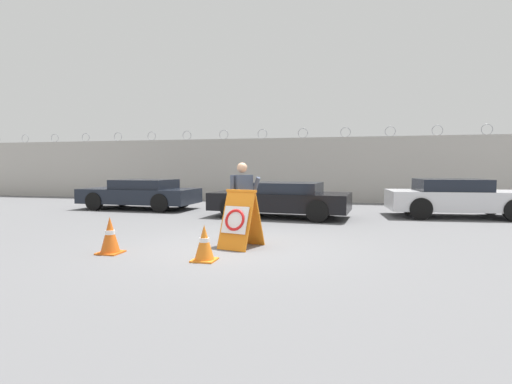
{
  "coord_description": "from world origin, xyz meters",
  "views": [
    {
      "loc": [
        2.29,
        -7.74,
        1.63
      ],
      "look_at": [
        0.03,
        1.6,
        1.03
      ],
      "focal_mm": 28.0,
      "sensor_mm": 36.0,
      "label": 1
    }
  ],
  "objects_px": {
    "parked_car_front_coupe": "(141,194)",
    "parked_car_far_side": "(456,198)",
    "traffic_cone_mid": "(110,235)",
    "traffic_cone_near": "(204,243)",
    "security_guard": "(242,198)",
    "parked_car_rear_sedan": "(281,199)",
    "barricade_sign": "(240,219)"
  },
  "relations": [
    {
      "from": "security_guard",
      "to": "traffic_cone_near",
      "type": "bearing_deg",
      "value": -150.6
    },
    {
      "from": "barricade_sign",
      "to": "parked_car_rear_sedan",
      "type": "relative_size",
      "value": 0.26
    },
    {
      "from": "traffic_cone_mid",
      "to": "parked_car_rear_sedan",
      "type": "relative_size",
      "value": 0.15
    },
    {
      "from": "traffic_cone_near",
      "to": "parked_car_rear_sedan",
      "type": "relative_size",
      "value": 0.14
    },
    {
      "from": "security_guard",
      "to": "traffic_cone_near",
      "type": "height_order",
      "value": "security_guard"
    },
    {
      "from": "parked_car_front_coupe",
      "to": "security_guard",
      "type": "bearing_deg",
      "value": 136.45
    },
    {
      "from": "security_guard",
      "to": "parked_car_front_coupe",
      "type": "xyz_separation_m",
      "value": [
        -5.69,
        5.73,
        -0.36
      ]
    },
    {
      "from": "parked_car_far_side",
      "to": "traffic_cone_mid",
      "type": "bearing_deg",
      "value": -140.26
    },
    {
      "from": "parked_car_rear_sedan",
      "to": "traffic_cone_near",
      "type": "bearing_deg",
      "value": 92.51
    },
    {
      "from": "parked_car_front_coupe",
      "to": "parked_car_far_side",
      "type": "distance_m",
      "value": 11.28
    },
    {
      "from": "parked_car_front_coupe",
      "to": "parked_car_far_side",
      "type": "height_order",
      "value": "parked_car_far_side"
    },
    {
      "from": "traffic_cone_near",
      "to": "parked_car_rear_sedan",
      "type": "height_order",
      "value": "parked_car_rear_sedan"
    },
    {
      "from": "security_guard",
      "to": "traffic_cone_mid",
      "type": "bearing_deg",
      "value": 163.04
    },
    {
      "from": "security_guard",
      "to": "traffic_cone_mid",
      "type": "height_order",
      "value": "security_guard"
    },
    {
      "from": "parked_car_rear_sedan",
      "to": "parked_car_far_side",
      "type": "distance_m",
      "value": 5.69
    },
    {
      "from": "parked_car_front_coupe",
      "to": "parked_car_rear_sedan",
      "type": "relative_size",
      "value": 0.98
    },
    {
      "from": "security_guard",
      "to": "parked_car_rear_sedan",
      "type": "distance_m",
      "value": 4.5
    },
    {
      "from": "parked_car_front_coupe",
      "to": "parked_car_far_side",
      "type": "xyz_separation_m",
      "value": [
        11.28,
        0.13,
        0.04
      ]
    },
    {
      "from": "security_guard",
      "to": "traffic_cone_near",
      "type": "distance_m",
      "value": 1.91
    },
    {
      "from": "traffic_cone_near",
      "to": "parked_car_rear_sedan",
      "type": "bearing_deg",
      "value": 87.69
    },
    {
      "from": "traffic_cone_mid",
      "to": "traffic_cone_near",
      "type": "bearing_deg",
      "value": -4.3
    },
    {
      "from": "barricade_sign",
      "to": "parked_car_rear_sedan",
      "type": "xyz_separation_m",
      "value": [
        -0.04,
        5.03,
        0.01
      ]
    },
    {
      "from": "parked_car_rear_sedan",
      "to": "parked_car_far_side",
      "type": "relative_size",
      "value": 1.02
    },
    {
      "from": "barricade_sign",
      "to": "parked_car_rear_sedan",
      "type": "bearing_deg",
      "value": 105.26
    },
    {
      "from": "parked_car_far_side",
      "to": "traffic_cone_near",
      "type": "bearing_deg",
      "value": -131.5
    },
    {
      "from": "barricade_sign",
      "to": "parked_car_far_side",
      "type": "bearing_deg",
      "value": 64.22
    },
    {
      "from": "security_guard",
      "to": "traffic_cone_near",
      "type": "xyz_separation_m",
      "value": [
        -0.19,
        -1.79,
        -0.65
      ]
    },
    {
      "from": "traffic_cone_mid",
      "to": "parked_car_front_coupe",
      "type": "height_order",
      "value": "parked_car_front_coupe"
    },
    {
      "from": "traffic_cone_near",
      "to": "parked_car_rear_sedan",
      "type": "xyz_separation_m",
      "value": [
        0.25,
        6.28,
        0.28
      ]
    },
    {
      "from": "parked_car_front_coupe",
      "to": "traffic_cone_mid",
      "type": "bearing_deg",
      "value": 117.4
    },
    {
      "from": "parked_car_rear_sedan",
      "to": "security_guard",
      "type": "bearing_deg",
      "value": 94.01
    },
    {
      "from": "traffic_cone_mid",
      "to": "parked_car_front_coupe",
      "type": "relative_size",
      "value": 0.16
    }
  ]
}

